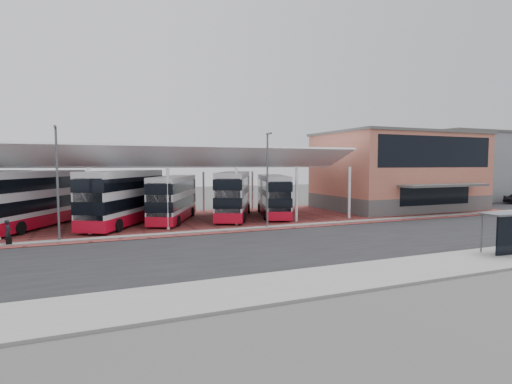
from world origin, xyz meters
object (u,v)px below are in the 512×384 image
(bus_5, at_px, (273,196))
(pedestrian, at_px, (8,232))
(bus_1, at_px, (35,199))
(terminal, at_px, (398,171))
(bus_2, at_px, (124,198))
(bus_4, at_px, (234,195))
(bus_3, at_px, (173,199))

(bus_5, height_order, pedestrian, bus_5)
(bus_1, distance_m, bus_5, 22.05)
(terminal, bearing_deg, bus_1, 179.80)
(bus_1, xyz_separation_m, bus_2, (7.14, -1.45, -0.01))
(bus_1, bearing_deg, pedestrian, -67.69)
(bus_4, height_order, pedestrian, bus_4)
(terminal, distance_m, bus_4, 21.67)
(bus_1, height_order, bus_4, bus_1)
(terminal, height_order, pedestrian, terminal)
(bus_1, relative_size, bus_4, 1.04)
(bus_4, xyz_separation_m, bus_5, (4.27, -0.27, -0.18))
(bus_5, bearing_deg, bus_3, -163.62)
(bus_1, distance_m, bus_4, 17.77)
(bus_3, xyz_separation_m, bus_5, (10.35, -0.30, -0.01))
(terminal, height_order, bus_4, terminal)
(bus_1, height_order, bus_5, bus_1)
(bus_2, bearing_deg, bus_4, 34.71)
(terminal, relative_size, pedestrian, 11.16)
(bus_2, relative_size, bus_4, 1.02)
(terminal, height_order, bus_3, terminal)
(terminal, distance_m, bus_2, 32.26)
(terminal, height_order, bus_1, terminal)
(bus_4, bearing_deg, terminal, 26.66)
(bus_1, bearing_deg, bus_4, 26.23)
(bus_3, height_order, bus_4, bus_4)
(terminal, bearing_deg, bus_3, -178.88)
(terminal, distance_m, pedestrian, 40.96)
(bus_2, bearing_deg, bus_3, 40.35)
(terminal, xyz_separation_m, bus_5, (-17.27, -0.84, -2.50))
(terminal, distance_m, bus_1, 39.36)
(bus_1, distance_m, pedestrian, 7.73)
(terminal, relative_size, bus_2, 1.61)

